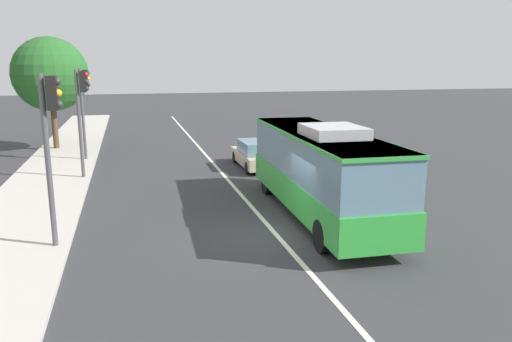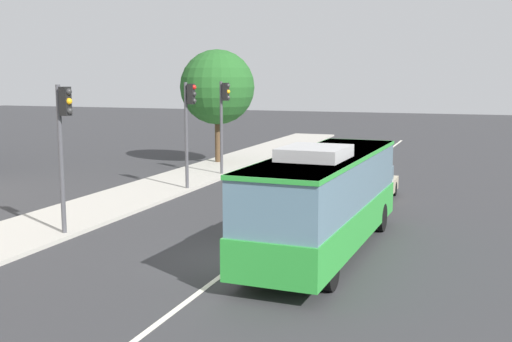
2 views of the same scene
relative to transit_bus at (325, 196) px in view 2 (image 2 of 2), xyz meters
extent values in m
plane|color=#333335|center=(-1.64, 2.11, -1.81)|extent=(160.00, 160.00, 0.00)
cube|color=#B2ADA3|center=(-1.64, 10.36, -1.74)|extent=(80.00, 3.73, 0.14)
cube|color=silver|center=(-1.64, 2.11, -1.80)|extent=(76.00, 0.16, 0.01)
cube|color=green|center=(0.02, 0.00, -0.83)|extent=(10.08, 2.85, 1.10)
cube|color=slate|center=(0.02, 0.00, 0.50)|extent=(9.88, 2.77, 1.58)
cube|color=green|center=(0.02, 0.00, 1.23)|extent=(9.98, 2.83, 0.12)
cube|color=#B2B2B2|center=(-1.17, 0.04, 1.47)|extent=(2.26, 1.88, 0.36)
cylinder|color=black|center=(3.46, 0.98, -1.31)|extent=(1.01, 0.34, 1.00)
cylinder|color=black|center=(3.38, -1.22, -1.31)|extent=(1.01, 0.34, 1.00)
cylinder|color=black|center=(-3.33, 1.22, -1.31)|extent=(1.01, 0.34, 1.00)
cylinder|color=black|center=(-3.41, -0.98, -1.31)|extent=(1.01, 0.34, 1.00)
cube|color=#C6B793|center=(8.93, 0.05, -1.29)|extent=(4.50, 1.81, 0.60)
cube|color=slate|center=(8.68, 0.05, -0.67)|extent=(2.52, 1.66, 0.64)
cylinder|color=black|center=(10.43, 0.86, -1.49)|extent=(0.64, 0.22, 0.64)
cylinder|color=black|center=(10.43, -0.74, -1.49)|extent=(0.64, 0.22, 0.64)
cylinder|color=black|center=(7.43, 0.85, -1.49)|extent=(0.64, 0.22, 0.64)
cylinder|color=black|center=(7.43, -0.75, -1.49)|extent=(0.64, 0.22, 0.64)
cylinder|color=#47474C|center=(-1.12, 8.89, 0.79)|extent=(0.16, 0.16, 5.20)
cube|color=black|center=(-1.13, 8.61, 2.84)|extent=(0.33, 0.29, 0.96)
sphere|color=#2D2D2D|center=(-1.14, 8.46, 3.16)|extent=(0.22, 0.22, 0.22)
sphere|color=#F9A514|center=(-1.14, 8.46, 2.84)|extent=(0.22, 0.22, 0.22)
sphere|color=#2D2D2D|center=(-1.14, 8.46, 2.52)|extent=(0.22, 0.22, 0.22)
cylinder|color=#47474C|center=(13.05, 9.04, 0.79)|extent=(0.16, 0.16, 5.20)
cube|color=black|center=(13.03, 8.76, 2.84)|extent=(0.34, 0.30, 0.96)
sphere|color=#2D2D2D|center=(13.02, 8.61, 3.16)|extent=(0.22, 0.22, 0.22)
sphere|color=#F9A514|center=(13.02, 8.61, 2.84)|extent=(0.22, 0.22, 0.22)
sphere|color=#2D2D2D|center=(13.02, 8.61, 2.52)|extent=(0.22, 0.22, 0.22)
cylinder|color=#47474C|center=(8.25, 8.81, 0.79)|extent=(0.16, 0.16, 5.20)
cube|color=black|center=(8.25, 8.53, 2.84)|extent=(0.33, 0.29, 0.96)
sphere|color=red|center=(8.26, 8.38, 3.16)|extent=(0.22, 0.22, 0.22)
sphere|color=#2D2D2D|center=(8.26, 8.38, 2.84)|extent=(0.22, 0.22, 0.22)
sphere|color=#2D2D2D|center=(8.26, 8.38, 2.52)|extent=(0.22, 0.22, 0.22)
cylinder|color=#4C3823|center=(17.42, 11.16, -0.27)|extent=(0.36, 0.36, 3.08)
sphere|color=#235B23|center=(17.42, 11.16, 3.01)|extent=(4.63, 4.63, 4.63)
camera|label=1|loc=(-16.08, 6.58, 3.65)|focal=34.41mm
camera|label=2|loc=(-18.69, -4.52, 3.65)|focal=44.11mm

